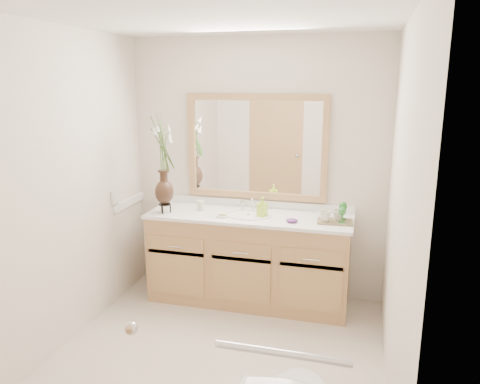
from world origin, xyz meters
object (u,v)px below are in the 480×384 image
(tumbler, at_px, (201,206))
(soap_bottle, at_px, (262,207))
(flower_vase, at_px, (163,153))
(tray, at_px, (335,221))

(tumbler, relative_size, soap_bottle, 0.58)
(flower_vase, height_order, tray, flower_vase)
(tray, bearing_deg, soap_bottle, 173.56)
(tumbler, xyz_separation_m, soap_bottle, (0.59, -0.03, 0.03))
(soap_bottle, height_order, tray, soap_bottle)
(soap_bottle, bearing_deg, tray, 11.67)
(tray, bearing_deg, tumbler, 173.48)
(tumbler, bearing_deg, tray, -3.08)
(soap_bottle, bearing_deg, tumbler, -168.49)
(tumbler, bearing_deg, flower_vase, -150.63)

